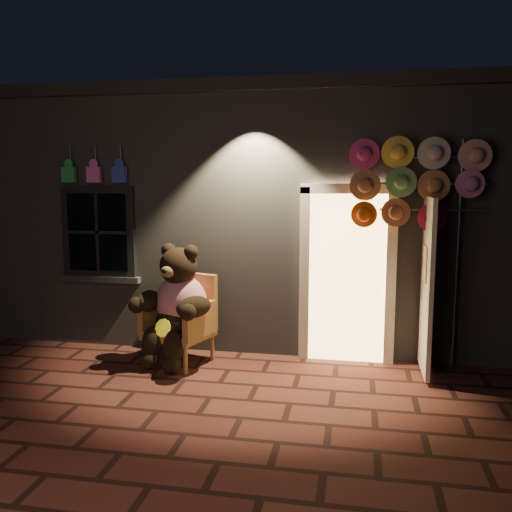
# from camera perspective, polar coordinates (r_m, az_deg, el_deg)

# --- Properties ---
(ground) EXTENTS (60.00, 60.00, 0.00)m
(ground) POSITION_cam_1_polar(r_m,az_deg,el_deg) (5.81, -4.89, -14.61)
(ground) COLOR #5A2D22
(ground) RESTS_ON ground
(shop_building) EXTENTS (7.30, 5.95, 3.51)m
(shop_building) POSITION_cam_1_polar(r_m,az_deg,el_deg) (9.28, 1.60, 4.95)
(shop_building) COLOR slate
(shop_building) RESTS_ON ground
(wicker_armchair) EXTENTS (0.90, 0.86, 1.08)m
(wicker_armchair) POSITION_cam_1_polar(r_m,az_deg,el_deg) (6.78, -7.72, -6.53)
(wicker_armchair) COLOR #B57746
(wicker_armchair) RESTS_ON ground
(teddy_bear) EXTENTS (1.01, 0.93, 1.46)m
(teddy_bear) POSITION_cam_1_polar(r_m,az_deg,el_deg) (6.62, -8.35, -5.14)
(teddy_bear) COLOR red
(teddy_bear) RESTS_ON ground
(hat_rack) EXTENTS (1.58, 0.22, 2.71)m
(hat_rack) POSITION_cam_1_polar(r_m,az_deg,el_deg) (6.47, 16.18, 7.34)
(hat_rack) COLOR #59595E
(hat_rack) RESTS_ON ground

